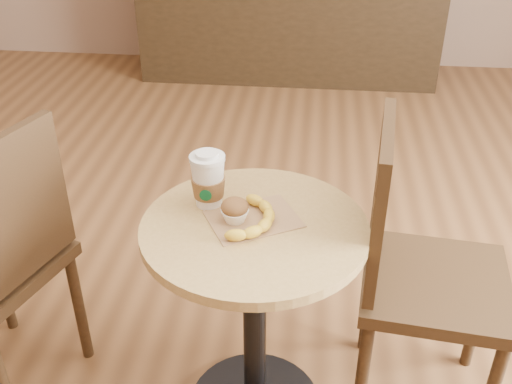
% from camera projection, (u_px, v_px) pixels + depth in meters
% --- Properties ---
extents(cafe_table, '(0.63, 0.63, 0.75)m').
position_uv_depth(cafe_table, '(255.00, 293.00, 1.76)').
color(cafe_table, black).
rests_on(cafe_table, ground).
extents(chair_right, '(0.48, 0.48, 0.99)m').
position_uv_depth(chair_right, '(414.00, 267.00, 1.80)').
color(chair_right, '#342312').
rests_on(chair_right, ground).
extents(service_counter, '(2.30, 0.65, 1.04)m').
position_uv_depth(service_counter, '(290.00, 7.00, 4.47)').
color(service_counter, black).
rests_on(service_counter, ground).
extents(kraft_bag, '(0.30, 0.27, 0.00)m').
position_uv_depth(kraft_bag, '(253.00, 219.00, 1.65)').
color(kraft_bag, olive).
rests_on(kraft_bag, cafe_table).
extents(coffee_cup, '(0.10, 0.10, 0.17)m').
position_uv_depth(coffee_cup, '(208.00, 181.00, 1.68)').
color(coffee_cup, silver).
rests_on(coffee_cup, cafe_table).
extents(muffin, '(0.08, 0.08, 0.07)m').
position_uv_depth(muffin, '(235.00, 210.00, 1.63)').
color(muffin, white).
rests_on(muffin, kraft_bag).
extents(banana, '(0.20, 0.26, 0.03)m').
position_uv_depth(banana, '(254.00, 217.00, 1.63)').
color(banana, gold).
rests_on(banana, kraft_bag).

